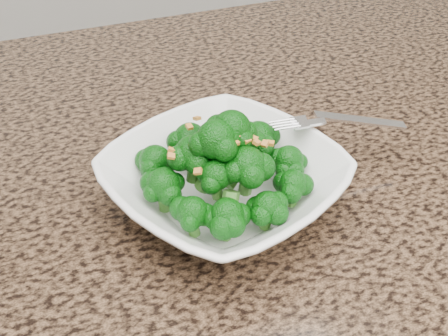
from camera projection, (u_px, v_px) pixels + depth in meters
name	position (u px, v px, depth m)	size (l,w,h in m)	color
granite_counter	(180.00, 221.00, 0.63)	(1.64, 1.04, 0.03)	brown
bowl	(224.00, 183.00, 0.61)	(0.24, 0.24, 0.06)	white
broccoli_pile	(224.00, 133.00, 0.57)	(0.21, 0.21, 0.07)	#095109
garlic_topping	(224.00, 101.00, 0.55)	(0.13, 0.13, 0.01)	orange
fork	(319.00, 122.00, 0.64)	(0.19, 0.03, 0.01)	silver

